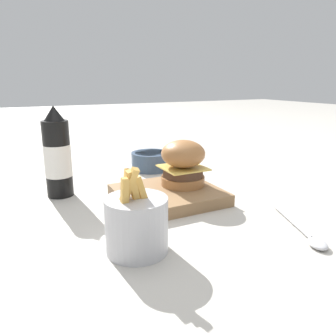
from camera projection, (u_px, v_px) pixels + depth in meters
The scene contains 8 objects.
ground_plane at pixel (183, 195), 0.78m from camera, with size 6.00×6.00×0.00m, color #B7B2A8.
serving_board at pixel (168, 195), 0.74m from camera, with size 0.22×0.20×0.03m.
burger at pixel (182, 162), 0.76m from camera, with size 0.10×0.10×0.11m.
ketchup_bottle at pixel (58, 156), 0.75m from camera, with size 0.06×0.06×0.21m.
fries_basket at pixel (136, 224), 0.51m from camera, with size 0.10×0.10×0.14m.
side_bowl at pixel (151, 160), 1.00m from camera, with size 0.12×0.12×0.05m.
spoon at pixel (308, 235), 0.57m from camera, with size 0.08×0.18×0.01m.
ketchup_puddle at pixel (183, 176), 0.92m from camera, with size 0.05×0.05×0.00m.
Camera 1 is at (-0.36, -0.64, 0.26)m, focal length 35.00 mm.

